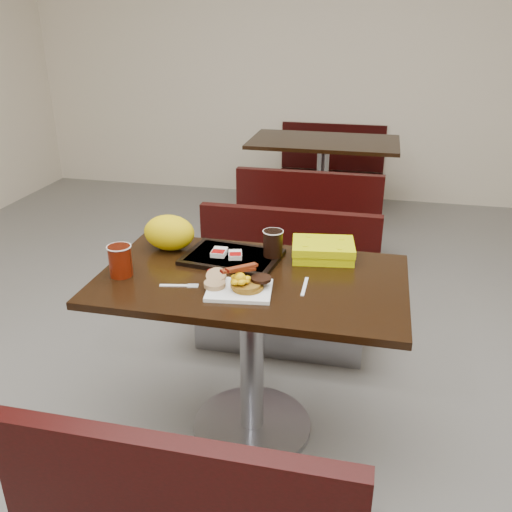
% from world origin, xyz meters
% --- Properties ---
extents(floor, '(6.00, 7.00, 0.01)m').
position_xyz_m(floor, '(0.00, 0.00, 0.00)').
color(floor, slate).
rests_on(floor, ground).
extents(wall_back, '(6.00, 0.01, 2.80)m').
position_xyz_m(wall_back, '(0.00, 3.50, 1.40)').
color(wall_back, beige).
rests_on(wall_back, ground).
extents(table_near, '(1.20, 0.70, 0.75)m').
position_xyz_m(table_near, '(0.00, 0.00, 0.38)').
color(table_near, black).
rests_on(table_near, floor).
extents(bench_near_s, '(1.00, 0.46, 0.72)m').
position_xyz_m(bench_near_s, '(0.00, -0.70, 0.36)').
color(bench_near_s, black).
rests_on(bench_near_s, floor).
extents(bench_near_n, '(1.00, 0.46, 0.72)m').
position_xyz_m(bench_near_n, '(0.00, 0.70, 0.36)').
color(bench_near_n, black).
rests_on(bench_near_n, floor).
extents(table_far, '(1.20, 0.70, 0.75)m').
position_xyz_m(table_far, '(0.00, 2.60, 0.38)').
color(table_far, black).
rests_on(table_far, floor).
extents(bench_far_s, '(1.00, 0.46, 0.72)m').
position_xyz_m(bench_far_s, '(0.00, 1.90, 0.36)').
color(bench_far_s, black).
rests_on(bench_far_s, floor).
extents(bench_far_n, '(1.00, 0.46, 0.72)m').
position_xyz_m(bench_far_n, '(0.00, 3.30, 0.36)').
color(bench_far_n, black).
rests_on(bench_far_n, floor).
extents(platter, '(0.26, 0.21, 0.01)m').
position_xyz_m(platter, '(-0.02, -0.13, 0.76)').
color(platter, white).
rests_on(platter, table_near).
extents(pancake_stack, '(0.13, 0.13, 0.02)m').
position_xyz_m(pancake_stack, '(0.01, -0.12, 0.78)').
color(pancake_stack, '#895C16').
rests_on(pancake_stack, platter).
extents(sausage_patty, '(0.08, 0.08, 0.01)m').
position_xyz_m(sausage_patty, '(0.06, -0.10, 0.79)').
color(sausage_patty, black).
rests_on(sausage_patty, pancake_stack).
extents(scrambled_eggs, '(0.09, 0.08, 0.04)m').
position_xyz_m(scrambled_eggs, '(-0.01, -0.14, 0.81)').
color(scrambled_eggs, '#FFE105').
rests_on(scrambled_eggs, pancake_stack).
extents(bacon_strips, '(0.14, 0.14, 0.01)m').
position_xyz_m(bacon_strips, '(-0.02, -0.12, 0.84)').
color(bacon_strips, '#490705').
rests_on(bacon_strips, scrambled_eggs).
extents(muffin_bottom, '(0.10, 0.10, 0.02)m').
position_xyz_m(muffin_bottom, '(-0.11, -0.14, 0.77)').
color(muffin_bottom, tan).
rests_on(muffin_bottom, platter).
extents(muffin_top, '(0.08, 0.08, 0.04)m').
position_xyz_m(muffin_top, '(-0.12, -0.09, 0.78)').
color(muffin_top, tan).
rests_on(muffin_top, platter).
extents(coffee_cup_near, '(0.09, 0.09, 0.12)m').
position_xyz_m(coffee_cup_near, '(-0.50, -0.10, 0.81)').
color(coffee_cup_near, maroon).
rests_on(coffee_cup_near, table_near).
extents(fork, '(0.15, 0.06, 0.00)m').
position_xyz_m(fork, '(-0.27, -0.14, 0.75)').
color(fork, white).
rests_on(fork, table_near).
extents(knife, '(0.02, 0.15, 0.00)m').
position_xyz_m(knife, '(0.21, -0.04, 0.75)').
color(knife, white).
rests_on(knife, table_near).
extents(condiment_syrup, '(0.05, 0.04, 0.01)m').
position_xyz_m(condiment_syrup, '(-0.05, 0.08, 0.76)').
color(condiment_syrup, '#C35408').
rests_on(condiment_syrup, table_near).
extents(condiment_ketchup, '(0.04, 0.04, 0.01)m').
position_xyz_m(condiment_ketchup, '(-0.16, 0.01, 0.75)').
color(condiment_ketchup, '#8C0504').
rests_on(condiment_ketchup, table_near).
extents(tray, '(0.42, 0.32, 0.02)m').
position_xyz_m(tray, '(-0.12, 0.15, 0.76)').
color(tray, black).
rests_on(tray, table_near).
extents(hashbrown_sleeve_left, '(0.06, 0.08, 0.02)m').
position_xyz_m(hashbrown_sleeve_left, '(-0.17, 0.14, 0.78)').
color(hashbrown_sleeve_left, silver).
rests_on(hashbrown_sleeve_left, tray).
extents(hashbrown_sleeve_right, '(0.07, 0.09, 0.02)m').
position_xyz_m(hashbrown_sleeve_right, '(-0.10, 0.13, 0.78)').
color(hashbrown_sleeve_right, silver).
rests_on(hashbrown_sleeve_right, tray).
extents(coffee_cup_far, '(0.10, 0.10, 0.11)m').
position_xyz_m(coffee_cup_far, '(0.05, 0.18, 0.82)').
color(coffee_cup_far, black).
rests_on(coffee_cup_far, tray).
extents(clamshell, '(0.28, 0.23, 0.07)m').
position_xyz_m(clamshell, '(0.25, 0.25, 0.78)').
color(clamshell, '#C6CB03').
rests_on(clamshell, table_near).
extents(paper_bag, '(0.26, 0.23, 0.15)m').
position_xyz_m(paper_bag, '(-0.41, 0.19, 0.83)').
color(paper_bag, yellow).
rests_on(paper_bag, table_near).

